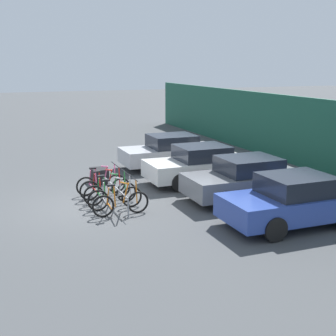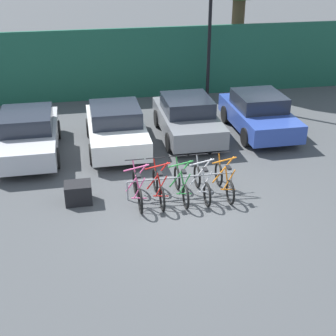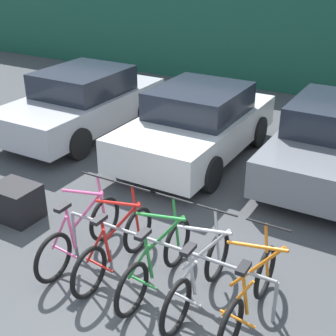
{
  "view_description": "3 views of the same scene",
  "coord_description": "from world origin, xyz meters",
  "px_view_note": "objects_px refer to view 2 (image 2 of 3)",
  "views": [
    {
      "loc": [
        13.84,
        -3.0,
        4.36
      ],
      "look_at": [
        1.01,
        2.09,
        1.24
      ],
      "focal_mm": 50.0,
      "sensor_mm": 36.0,
      "label": 1
    },
    {
      "loc": [
        -2.43,
        -10.14,
        6.33
      ],
      "look_at": [
        -0.27,
        0.85,
        0.77
      ],
      "focal_mm": 50.0,
      "sensor_mm": 36.0,
      "label": 2
    },
    {
      "loc": [
        2.46,
        -3.39,
        3.86
      ],
      "look_at": [
        -0.91,
        2.42,
        0.62
      ],
      "focal_mm": 50.0,
      "sensor_mm": 36.0,
      "label": 3
    }
  ],
  "objects_px": {
    "bike_rack": "(180,180)",
    "bicycle_green": "(181,185)",
    "cargo_crate": "(78,193)",
    "bicycle_orange": "(224,181)",
    "bicycle_silver": "(202,183)",
    "car_blue": "(259,113)",
    "car_white": "(116,127)",
    "car_silver": "(28,134)",
    "bicycle_red": "(159,188)",
    "car_grey": "(187,118)",
    "bicycle_pink": "(137,190)"
  },
  "relations": [
    {
      "from": "bicycle_silver",
      "to": "bike_rack",
      "type": "bearing_deg",
      "value": 167.24
    },
    {
      "from": "car_grey",
      "to": "bicycle_green",
      "type": "bearing_deg",
      "value": -105.28
    },
    {
      "from": "bicycle_green",
      "to": "cargo_crate",
      "type": "height_order",
      "value": "bicycle_green"
    },
    {
      "from": "car_grey",
      "to": "cargo_crate",
      "type": "xyz_separation_m",
      "value": [
        -3.86,
        -3.9,
        -0.41
      ]
    },
    {
      "from": "bicycle_silver",
      "to": "bicycle_green",
      "type": "bearing_deg",
      "value": -177.93
    },
    {
      "from": "bicycle_orange",
      "to": "car_grey",
      "type": "height_order",
      "value": "car_grey"
    },
    {
      "from": "bike_rack",
      "to": "bicycle_red",
      "type": "distance_m",
      "value": 0.65
    },
    {
      "from": "bicycle_red",
      "to": "car_grey",
      "type": "bearing_deg",
      "value": 71.02
    },
    {
      "from": "bike_rack",
      "to": "car_grey",
      "type": "relative_size",
      "value": 0.74
    },
    {
      "from": "bicycle_green",
      "to": "bicycle_orange",
      "type": "relative_size",
      "value": 1.0
    },
    {
      "from": "car_silver",
      "to": "bicycle_red",
      "type": "bearing_deg",
      "value": -46.22
    },
    {
      "from": "bicycle_silver",
      "to": "cargo_crate",
      "type": "height_order",
      "value": "bicycle_silver"
    },
    {
      "from": "car_white",
      "to": "bicycle_silver",
      "type": "bearing_deg",
      "value": -62.78
    },
    {
      "from": "bicycle_pink",
      "to": "bicycle_orange",
      "type": "distance_m",
      "value": 2.37
    },
    {
      "from": "bicycle_pink",
      "to": "bicycle_green",
      "type": "bearing_deg",
      "value": 0.41
    },
    {
      "from": "bicycle_pink",
      "to": "bicycle_silver",
      "type": "height_order",
      "value": "same"
    },
    {
      "from": "bicycle_green",
      "to": "car_white",
      "type": "relative_size",
      "value": 0.43
    },
    {
      "from": "car_blue",
      "to": "car_white",
      "type": "bearing_deg",
      "value": -175.73
    },
    {
      "from": "bicycle_green",
      "to": "bicycle_silver",
      "type": "bearing_deg",
      "value": 2.64
    },
    {
      "from": "bike_rack",
      "to": "bicycle_green",
      "type": "distance_m",
      "value": 0.18
    },
    {
      "from": "bicycle_silver",
      "to": "car_silver",
      "type": "bearing_deg",
      "value": 144.03
    },
    {
      "from": "car_silver",
      "to": "car_grey",
      "type": "bearing_deg",
      "value": 5.34
    },
    {
      "from": "car_grey",
      "to": "bicycle_red",
      "type": "bearing_deg",
      "value": -112.74
    },
    {
      "from": "bicycle_green",
      "to": "car_grey",
      "type": "distance_m",
      "value": 4.37
    },
    {
      "from": "bicycle_orange",
      "to": "car_blue",
      "type": "xyz_separation_m",
      "value": [
        2.55,
        4.14,
        0.31
      ]
    },
    {
      "from": "bicycle_pink",
      "to": "car_grey",
      "type": "relative_size",
      "value": 0.44
    },
    {
      "from": "car_white",
      "to": "cargo_crate",
      "type": "xyz_separation_m",
      "value": [
        -1.35,
        -3.45,
        -0.41
      ]
    },
    {
      "from": "bike_rack",
      "to": "car_grey",
      "type": "height_order",
      "value": "car_grey"
    },
    {
      "from": "bicycle_red",
      "to": "bicycle_green",
      "type": "distance_m",
      "value": 0.61
    },
    {
      "from": "car_grey",
      "to": "cargo_crate",
      "type": "height_order",
      "value": "car_grey"
    },
    {
      "from": "bicycle_red",
      "to": "car_white",
      "type": "relative_size",
      "value": 0.43
    },
    {
      "from": "car_blue",
      "to": "cargo_crate",
      "type": "bearing_deg",
      "value": -149.26
    },
    {
      "from": "car_silver",
      "to": "car_white",
      "type": "distance_m",
      "value": 2.81
    },
    {
      "from": "car_silver",
      "to": "cargo_crate",
      "type": "relative_size",
      "value": 5.82
    },
    {
      "from": "bicycle_silver",
      "to": "car_blue",
      "type": "height_order",
      "value": "car_blue"
    },
    {
      "from": "car_white",
      "to": "cargo_crate",
      "type": "distance_m",
      "value": 3.73
    },
    {
      "from": "bicycle_red",
      "to": "car_grey",
      "type": "xyz_separation_m",
      "value": [
        1.76,
        4.21,
        0.31
      ]
    },
    {
      "from": "bike_rack",
      "to": "car_grey",
      "type": "xyz_separation_m",
      "value": [
        1.14,
        4.06,
        0.22
      ]
    },
    {
      "from": "bike_rack",
      "to": "bicycle_silver",
      "type": "distance_m",
      "value": 0.59
    },
    {
      "from": "bike_rack",
      "to": "bicycle_pink",
      "type": "bearing_deg",
      "value": -172.86
    },
    {
      "from": "cargo_crate",
      "to": "car_silver",
      "type": "bearing_deg",
      "value": 113.25
    },
    {
      "from": "cargo_crate",
      "to": "bicycle_orange",
      "type": "bearing_deg",
      "value": -4.48
    },
    {
      "from": "car_silver",
      "to": "car_blue",
      "type": "distance_m",
      "value": 7.93
    },
    {
      "from": "car_white",
      "to": "car_blue",
      "type": "xyz_separation_m",
      "value": [
        5.11,
        0.38,
        -0.0
      ]
    },
    {
      "from": "bicycle_green",
      "to": "car_blue",
      "type": "distance_m",
      "value": 5.59
    },
    {
      "from": "bike_rack",
      "to": "car_silver",
      "type": "distance_m",
      "value": 5.5
    },
    {
      "from": "car_blue",
      "to": "car_grey",
      "type": "bearing_deg",
      "value": 178.52
    },
    {
      "from": "bicycle_pink",
      "to": "car_grey",
      "type": "height_order",
      "value": "car_grey"
    },
    {
      "from": "bicycle_orange",
      "to": "car_white",
      "type": "relative_size",
      "value": 0.43
    },
    {
      "from": "bicycle_pink",
      "to": "car_white",
      "type": "bearing_deg",
      "value": 93.25
    }
  ]
}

